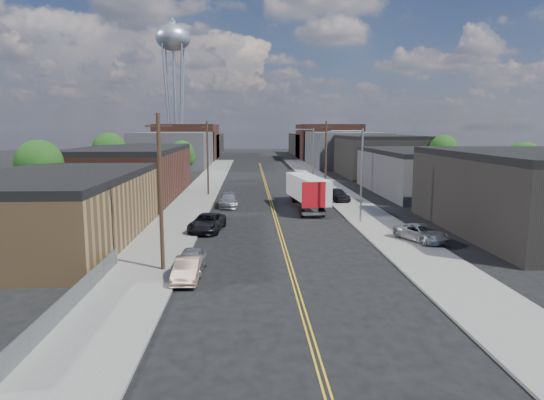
{
  "coord_description": "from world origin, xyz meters",
  "views": [
    {
      "loc": [
        -2.64,
        -20.28,
        9.11
      ],
      "look_at": [
        -0.57,
        23.74,
        2.5
      ],
      "focal_mm": 32.0,
      "sensor_mm": 36.0,
      "label": 1
    }
  ],
  "objects": [
    {
      "name": "tree_left_near",
      "position": [
        -23.94,
        30.0,
        5.18
      ],
      "size": [
        4.85,
        4.76,
        7.91
      ],
      "color": "black",
      "rests_on": "ground"
    },
    {
      "name": "skyline_right_b",
      "position": [
        20.0,
        120.0,
        5.0
      ],
      "size": [
        16.0,
        26.0,
        10.0
      ],
      "primitive_type": "cube",
      "color": "#45251B",
      "rests_on": "ground"
    },
    {
      "name": "utility_pole_right",
      "position": [
        8.2,
        48.0,
        5.14
      ],
      "size": [
        1.6,
        0.26,
        10.0
      ],
      "color": "black",
      "rests_on": "ground"
    },
    {
      "name": "skyline_left_b",
      "position": [
        -20.0,
        120.0,
        5.0
      ],
      "size": [
        16.0,
        26.0,
        10.0
      ],
      "primitive_type": "cube",
      "color": "#45251B",
      "rests_on": "ground"
    },
    {
      "name": "streetlight_near",
      "position": [
        7.6,
        25.0,
        5.33
      ],
      "size": [
        3.39,
        0.25,
        9.0
      ],
      "color": "gray",
      "rests_on": "ground"
    },
    {
      "name": "car_left_c",
      "position": [
        -6.4,
        21.93,
        0.78
      ],
      "size": [
        3.31,
        5.92,
        1.56
      ],
      "primitive_type": "imported",
      "rotation": [
        0.0,
        0.0,
        -0.13
      ],
      "color": "black",
      "rests_on": "ground"
    },
    {
      "name": "industrial_right_b",
      "position": [
        22.0,
        46.0,
        3.05
      ],
      "size": [
        14.0,
        24.0,
        6.1
      ],
      "color": "#323234",
      "rests_on": "ground"
    },
    {
      "name": "car_left_d",
      "position": [
        -5.08,
        35.3,
        0.76
      ],
      "size": [
        2.2,
        5.26,
        1.52
      ],
      "primitive_type": "imported",
      "rotation": [
        0.0,
        0.0,
        0.01
      ],
      "color": "#949699",
      "rests_on": "ground"
    },
    {
      "name": "sidewalk_left",
      "position": [
        -9.5,
        45.0,
        0.07
      ],
      "size": [
        5.0,
        140.0,
        0.15
      ],
      "primitive_type": "cube",
      "color": "slate",
      "rests_on": "ground"
    },
    {
      "name": "centerline",
      "position": [
        0.0,
        45.0,
        0.01
      ],
      "size": [
        0.32,
        120.0,
        0.01
      ],
      "primitive_type": "cube",
      "color": "gold",
      "rests_on": "ground"
    },
    {
      "name": "skyline_left_a",
      "position": [
        -20.0,
        95.0,
        4.0
      ],
      "size": [
        16.0,
        30.0,
        8.0
      ],
      "primitive_type": "cube",
      "color": "#323234",
      "rests_on": "ground"
    },
    {
      "name": "semi_truck",
      "position": [
        3.8,
        34.49,
        2.12
      ],
      "size": [
        3.86,
        14.54,
        3.73
      ],
      "rotation": [
        0.0,
        0.0,
        0.13
      ],
      "color": "silver",
      "rests_on": "ground"
    },
    {
      "name": "car_right_lot_a",
      "position": [
        11.0,
        16.81,
        0.82
      ],
      "size": [
        3.94,
        5.32,
        1.34
      ],
      "primitive_type": "imported",
      "rotation": [
        0.0,
        0.0,
        0.4
      ],
      "color": "#AAADAF",
      "rests_on": "sidewalk_right"
    },
    {
      "name": "car_left_b",
      "position": [
        -6.4,
        8.0,
        0.68
      ],
      "size": [
        1.48,
        4.16,
        1.36
      ],
      "primitive_type": "imported",
      "rotation": [
        0.0,
        0.0,
        -0.01
      ],
      "color": "#987963",
      "rests_on": "ground"
    },
    {
      "name": "skyline_right_a",
      "position": [
        20.0,
        95.0,
        4.0
      ],
      "size": [
        16.0,
        30.0,
        8.0
      ],
      "primitive_type": "cube",
      "color": "#323234",
      "rests_on": "ground"
    },
    {
      "name": "industrial_right_c",
      "position": [
        22.0,
        72.0,
        3.8
      ],
      "size": [
        14.0,
        22.0,
        7.6
      ],
      "color": "black",
      "rests_on": "ground"
    },
    {
      "name": "skyline_right_c",
      "position": [
        20.0,
        140.0,
        3.5
      ],
      "size": [
        16.0,
        40.0,
        7.0
      ],
      "primitive_type": "cube",
      "color": "black",
      "rests_on": "ground"
    },
    {
      "name": "water_tower",
      "position": [
        -22.0,
        110.0,
        30.65
      ],
      "size": [
        9.0,
        9.0,
        36.9
      ],
      "color": "gray",
      "rests_on": "ground"
    },
    {
      "name": "ground",
      "position": [
        0.0,
        60.0,
        0.0
      ],
      "size": [
        260.0,
        260.0,
        0.0
      ],
      "primitive_type": "plane",
      "color": "black",
      "rests_on": "ground"
    },
    {
      "name": "industrial_right_a",
      "position": [
        21.99,
        20.0,
        3.55
      ],
      "size": [
        14.0,
        22.0,
        7.1
      ],
      "color": "black",
      "rests_on": "ground"
    },
    {
      "name": "tree_right_far",
      "position": [
        30.06,
        60.0,
        5.18
      ],
      "size": [
        4.85,
        4.76,
        7.91
      ],
      "color": "black",
      "rests_on": "ground"
    },
    {
      "name": "car_left_a",
      "position": [
        -6.4,
        9.83,
        0.73
      ],
      "size": [
        1.94,
        4.38,
        1.46
      ],
      "primitive_type": "imported",
      "rotation": [
        0.0,
        0.0,
        -0.05
      ],
      "color": "#949799",
      "rests_on": "ground"
    },
    {
      "name": "chainlink_fence",
      "position": [
        -11.5,
        3.5,
        0.66
      ],
      "size": [
        0.05,
        16.0,
        1.22
      ],
      "color": "slate",
      "rests_on": "ground"
    },
    {
      "name": "warehouse_brown",
      "position": [
        -18.0,
        44.0,
        3.3
      ],
      "size": [
        12.0,
        26.0,
        6.6
      ],
      "color": "#45251B",
      "rests_on": "ground"
    },
    {
      "name": "tree_left_mid",
      "position": [
        -23.94,
        55.0,
        5.48
      ],
      "size": [
        5.1,
        5.04,
        8.37
      ],
      "color": "black",
      "rests_on": "ground"
    },
    {
      "name": "sidewalk_right",
      "position": [
        9.5,
        45.0,
        0.07
      ],
      "size": [
        5.0,
        140.0,
        0.15
      ],
      "primitive_type": "cube",
      "color": "slate",
      "rests_on": "ground"
    },
    {
      "name": "car_right_lot_c",
      "position": [
        8.2,
        38.37,
        0.94
      ],
      "size": [
        2.91,
        4.93,
        1.58
      ],
      "primitive_type": "imported",
      "rotation": [
        0.0,
        0.0,
        0.24
      ],
      "color": "black",
      "rests_on": "sidewalk_right"
    },
    {
      "name": "utility_pole_left_near",
      "position": [
        -8.2,
        10.0,
        5.14
      ],
      "size": [
        1.6,
        0.26,
        10.0
      ],
      "color": "black",
      "rests_on": "ground"
    },
    {
      "name": "warehouse_tan",
      "position": [
        -18.0,
        18.0,
        2.8
      ],
      "size": [
        12.0,
        22.0,
        5.6
      ],
      "color": "brown",
      "rests_on": "ground"
    },
    {
      "name": "tree_right_near",
      "position": [
        30.06,
        36.0,
        4.87
      ],
      "size": [
        4.6,
        4.48,
        7.44
      ],
      "color": "black",
      "rests_on": "ground"
    },
    {
      "name": "tree_left_far",
      "position": [
        -13.94,
        62.0,
        4.57
      ],
      "size": [
        4.35,
        4.2,
        6.97
      ],
      "color": "black",
      "rests_on": "ground"
    },
    {
      "name": "utility_pole_left_far",
      "position": [
        -8.2,
        45.0,
        5.14
      ],
      "size": [
        1.6,
        0.26,
        10.0
      ],
      "color": "black",
      "rests_on": "ground"
    },
    {
      "name": "streetlight_far",
      "position": [
        7.6,
        60.0,
        5.33
      ],
      "size": [
        3.39,
        0.25,
        9.0
      ],
      "color": "gray",
      "rests_on": "ground"
    },
    {
      "name": "skyline_left_c",
      "position": [
        -20.0,
        140.0,
        3.5
      ],
      "size": [
        16.0,
        40.0,
        7.0
      ],
      "primitive_type": "cube",
      "color": "black",
      "rests_on": "ground"
    }
  ]
}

